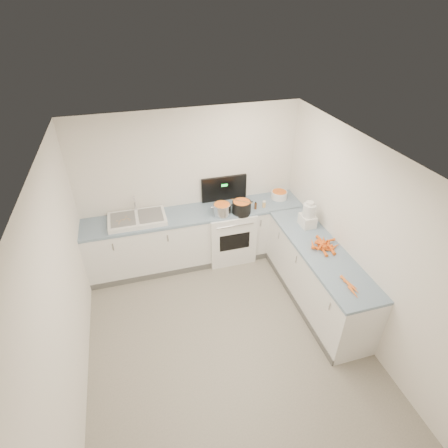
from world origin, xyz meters
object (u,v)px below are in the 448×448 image
object	(u,v)px
steel_pot	(222,210)
black_pot	(242,208)
extract_bottle	(256,206)
food_processor	(308,216)
spice_jar	(264,205)
stove	(229,232)
sink	(137,219)
mixing_bowl	(279,195)

from	to	relation	value
steel_pot	black_pot	world-z (taller)	black_pot
extract_bottle	food_processor	xyz separation A→B (m)	(0.57, -0.67, 0.12)
black_pot	spice_jar	bearing A→B (deg)	7.41
stove	extract_bottle	world-z (taller)	stove
sink	food_processor	size ratio (longest dim) A/B	2.13
steel_pot	extract_bottle	bearing A→B (deg)	1.64
sink	extract_bottle	xyz separation A→B (m)	(1.86, -0.15, 0.01)
stove	mixing_bowl	distance (m)	1.05
sink	steel_pot	xyz separation A→B (m)	(1.29, -0.17, 0.04)
stove	sink	xyz separation A→B (m)	(-1.45, 0.02, 0.50)
stove	extract_bottle	size ratio (longest dim) A/B	13.29
sink	black_pot	world-z (taller)	sink
stove	black_pot	world-z (taller)	stove
extract_bottle	stove	bearing A→B (deg)	161.42
stove	sink	distance (m)	1.54
mixing_bowl	steel_pot	bearing A→B (deg)	-167.67
black_pot	spice_jar	distance (m)	0.41
sink	mixing_bowl	xyz separation A→B (m)	(2.36, 0.06, 0.02)
black_pot	extract_bottle	distance (m)	0.26
mixing_bowl	extract_bottle	bearing A→B (deg)	-156.59
spice_jar	black_pot	bearing A→B (deg)	-172.59
sink	food_processor	xyz separation A→B (m)	(2.42, -0.82, 0.14)
sink	steel_pot	bearing A→B (deg)	-7.42
sink	steel_pot	world-z (taller)	sink
food_processor	steel_pot	bearing A→B (deg)	150.17
mixing_bowl	spice_jar	distance (m)	0.41
sink	food_processor	world-z (taller)	food_processor
stove	food_processor	distance (m)	1.41
black_pot	extract_bottle	bearing A→B (deg)	9.33
black_pot	extract_bottle	xyz separation A→B (m)	(0.25, 0.04, -0.03)
stove	sink	world-z (taller)	stove
black_pot	extract_bottle	size ratio (longest dim) A/B	2.90
stove	black_pot	distance (m)	0.60
steel_pot	mixing_bowl	world-z (taller)	steel_pot
black_pot	food_processor	xyz separation A→B (m)	(0.82, -0.62, 0.09)
sink	extract_bottle	world-z (taller)	sink
stove	steel_pot	world-z (taller)	stove
food_processor	mixing_bowl	bearing A→B (deg)	94.42
steel_pot	extract_bottle	distance (m)	0.57
food_processor	spice_jar	bearing A→B (deg)	121.79
spice_jar	food_processor	bearing A→B (deg)	-58.21
stove	extract_bottle	xyz separation A→B (m)	(0.41, -0.14, 0.52)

